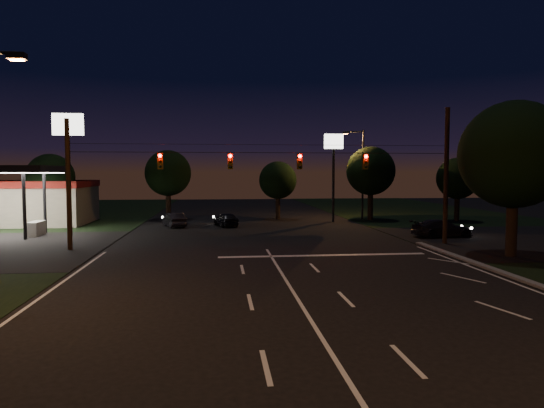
{
  "coord_description": "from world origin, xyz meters",
  "views": [
    {
      "loc": [
        -2.91,
        -15.53,
        4.77
      ],
      "look_at": [
        0.02,
        11.19,
        3.0
      ],
      "focal_mm": 32.0,
      "sensor_mm": 36.0,
      "label": 1
    }
  ],
  "objects": [
    {
      "name": "car_oncoming_b",
      "position": [
        -6.83,
        27.28,
        0.62
      ],
      "size": [
        2.43,
        3.98,
        1.24
      ],
      "primitive_type": "imported",
      "rotation": [
        0.0,
        0.0,
        3.46
      ],
      "color": "black",
      "rests_on": "ground"
    },
    {
      "name": "tree_right_near",
      "position": [
        13.53,
        10.17,
        5.68
      ],
      "size": [
        6.0,
        6.0,
        8.76
      ],
      "color": "black",
      "rests_on": "ground"
    },
    {
      "name": "tree_far_d",
      "position": [
        12.02,
        31.13,
        4.83
      ],
      "size": [
        4.8,
        4.8,
        7.3
      ],
      "color": "black",
      "rests_on": "ground"
    },
    {
      "name": "stop_bar",
      "position": [
        3.0,
        11.5,
        0.01
      ],
      "size": [
        12.0,
        0.5,
        0.01
      ],
      "primitive_type": "cube",
      "color": "silver",
      "rests_on": "ground"
    },
    {
      "name": "pole_sign_right",
      "position": [
        8.0,
        30.0,
        6.24
      ],
      "size": [
        1.8,
        0.3,
        8.4
      ],
      "color": "black",
      "rests_on": "ground"
    },
    {
      "name": "car_oncoming_a",
      "position": [
        -2.31,
        27.16,
        0.61
      ],
      "size": [
        2.39,
        3.87,
        1.23
      ],
      "primitive_type": "imported",
      "rotation": [
        0.0,
        0.0,
        3.42
      ],
      "color": "black",
      "rests_on": "ground"
    },
    {
      "name": "ground",
      "position": [
        0.0,
        0.0,
        0.0
      ],
      "size": [
        140.0,
        140.0,
        0.0
      ],
      "primitive_type": "plane",
      "color": "black",
      "rests_on": "ground"
    },
    {
      "name": "pole_sign_left_near",
      "position": [
        -14.0,
        22.0,
        6.98
      ],
      "size": [
        2.2,
        0.3,
        9.1
      ],
      "color": "black",
      "rests_on": "ground"
    },
    {
      "name": "utility_pole_left",
      "position": [
        -12.0,
        15.0,
        0.0
      ],
      "size": [
        0.28,
        0.28,
        8.0
      ],
      "primitive_type": "cylinder",
      "color": "black",
      "rests_on": "ground"
    },
    {
      "name": "tree_far_b",
      "position": [
        -7.98,
        34.13,
        4.61
      ],
      "size": [
        4.6,
        4.6,
        6.98
      ],
      "color": "black",
      "rests_on": "ground"
    },
    {
      "name": "tree_far_a",
      "position": [
        -17.98,
        30.12,
        4.26
      ],
      "size": [
        4.2,
        4.2,
        6.42
      ],
      "color": "black",
      "rests_on": "ground"
    },
    {
      "name": "tree_far_e",
      "position": [
        20.02,
        29.11,
        4.11
      ],
      "size": [
        4.0,
        4.0,
        6.18
      ],
      "color": "black",
      "rests_on": "ground"
    },
    {
      "name": "signal_span",
      "position": [
        -0.0,
        14.96,
        5.5
      ],
      "size": [
        24.0,
        0.4,
        1.56
      ],
      "color": "black",
      "rests_on": "ground"
    },
    {
      "name": "tree_far_c",
      "position": [
        3.02,
        33.1,
        3.9
      ],
      "size": [
        3.8,
        3.8,
        5.86
      ],
      "color": "black",
      "rests_on": "ground"
    },
    {
      "name": "car_cross",
      "position": [
        13.29,
        18.12,
        0.65
      ],
      "size": [
        4.61,
        2.24,
        1.29
      ],
      "primitive_type": "imported",
      "rotation": [
        0.0,
        0.0,
        1.67
      ],
      "color": "black",
      "rests_on": "ground"
    },
    {
      "name": "street_light_right_far",
      "position": [
        11.24,
        32.0,
        5.24
      ],
      "size": [
        2.2,
        0.35,
        9.0
      ],
      "color": "black",
      "rests_on": "ground"
    },
    {
      "name": "center_line",
      "position": [
        0.0,
        -6.0,
        0.01
      ],
      "size": [
        0.14,
        40.0,
        0.01
      ],
      "primitive_type": "cube",
      "color": "silver",
      "rests_on": "ground"
    },
    {
      "name": "gas_station",
      "position": [
        -21.86,
        30.39,
        2.38
      ],
      "size": [
        14.2,
        16.1,
        5.25
      ],
      "color": "gray",
      "rests_on": "ground"
    },
    {
      "name": "utility_pole_right",
      "position": [
        12.0,
        15.0,
        0.0
      ],
      "size": [
        0.3,
        0.3,
        9.0
      ],
      "primitive_type": "cylinder",
      "color": "black",
      "rests_on": "ground"
    }
  ]
}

